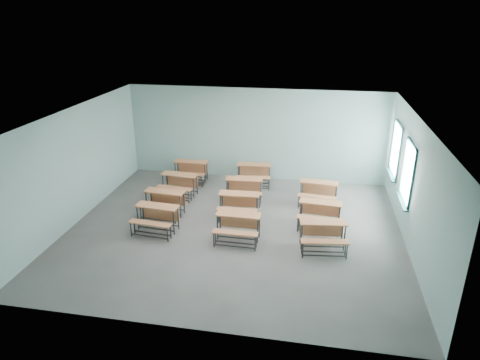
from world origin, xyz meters
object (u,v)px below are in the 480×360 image
object	(u,v)px
desk_unit_r0c1	(238,224)
desk_unit_r0c2	(323,232)
desk_unit_r2c0	(179,182)
desk_unit_r2c1	(244,187)
desk_unit_r0c0	(156,215)
desk_unit_r1c0	(164,200)
desk_unit_r3c1	(254,172)
desk_unit_r1c1	(239,202)
desk_unit_r2c2	(318,190)
desk_unit_r3c0	(190,168)
desk_unit_r1c2	(320,211)

from	to	relation	value
desk_unit_r0c1	desk_unit_r0c2	distance (m)	2.18
desk_unit_r0c1	desk_unit_r2c0	size ratio (longest dim) A/B	0.95
desk_unit_r2c1	desk_unit_r0c0	bearing A→B (deg)	-134.48
desk_unit_r1c0	desk_unit_r3c1	size ratio (longest dim) A/B	1.01
desk_unit_r0c0	desk_unit_r0c1	size ratio (longest dim) A/B	1.05
desk_unit_r2c1	desk_unit_r3c1	xyz separation A→B (m)	(0.11, 1.37, 0.00)
desk_unit_r0c1	desk_unit_r1c1	xyz separation A→B (m)	(-0.21, 1.30, 0.00)
desk_unit_r1c1	desk_unit_r2c2	distance (m)	2.60
desk_unit_r0c0	desk_unit_r1c0	xyz separation A→B (m)	(-0.13, 0.98, 0.00)
desk_unit_r3c0	desk_unit_r2c0	bearing A→B (deg)	-92.26
desk_unit_r0c1	desk_unit_r2c2	world-z (taller)	same
desk_unit_r1c1	desk_unit_r2c0	bearing A→B (deg)	148.77
desk_unit_r1c2	desk_unit_r2c1	world-z (taller)	same
desk_unit_r0c0	desk_unit_r0c1	distance (m)	2.27
desk_unit_r0c2	desk_unit_r2c0	size ratio (longest dim) A/B	1.01
desk_unit_r2c2	desk_unit_r3c1	distance (m)	2.51
desk_unit_r3c0	desk_unit_r0c1	bearing A→B (deg)	-58.76
desk_unit_r0c0	desk_unit_r1c1	xyz separation A→B (m)	(2.05, 1.20, 0.00)
desk_unit_r3c0	desk_unit_r3c1	world-z (taller)	same
desk_unit_r1c1	desk_unit_r3c0	bearing A→B (deg)	128.80
desk_unit_r0c2	desk_unit_r2c1	distance (m)	3.51
desk_unit_r1c2	desk_unit_r0c0	bearing A→B (deg)	-161.03
desk_unit_r1c1	desk_unit_r2c0	distance (m)	2.49
desk_unit_r1c0	desk_unit_r3c0	xyz separation A→B (m)	(0.02, 2.67, 0.00)
desk_unit_r0c1	desk_unit_r2c1	size ratio (longest dim) A/B	0.96
desk_unit_r0c2	desk_unit_r2c0	xyz separation A→B (m)	(-4.58, 2.54, 0.00)
desk_unit_r1c2	desk_unit_r1c0	bearing A→B (deg)	-173.69
desk_unit_r0c1	desk_unit_r3c1	distance (m)	3.84
desk_unit_r1c1	desk_unit_r3c1	world-z (taller)	same
desk_unit_r0c0	desk_unit_r2c0	xyz separation A→B (m)	(-0.14, 2.39, 0.00)
desk_unit_r0c1	desk_unit_r1c2	size ratio (longest dim) A/B	0.95
desk_unit_r0c1	desk_unit_r1c1	world-z (taller)	same
desk_unit_r0c0	desk_unit_r2c1	distance (m)	3.11
desk_unit_r0c2	desk_unit_r1c1	world-z (taller)	same
desk_unit_r0c0	desk_unit_r3c0	bearing A→B (deg)	97.33
desk_unit_r0c1	desk_unit_r2c0	bearing A→B (deg)	134.50
desk_unit_r1c2	desk_unit_r3c0	world-z (taller)	same
desk_unit_r1c2	desk_unit_r2c2	world-z (taller)	same
desk_unit_r0c0	desk_unit_r1c1	world-z (taller)	same
desk_unit_r1c0	desk_unit_r3c1	bearing A→B (deg)	55.55
desk_unit_r1c1	desk_unit_r3c1	xyz separation A→B (m)	(0.06, 2.54, 0.00)
desk_unit_r0c2	desk_unit_r2c0	distance (m)	5.24
desk_unit_r0c2	desk_unit_r1c1	distance (m)	2.75
desk_unit_r0c2	desk_unit_r2c1	size ratio (longest dim) A/B	1.03
desk_unit_r1c2	desk_unit_r3c1	distance (m)	3.51
desk_unit_r0c2	desk_unit_r2c2	bearing A→B (deg)	85.84
desk_unit_r2c0	desk_unit_r2c2	xyz separation A→B (m)	(4.44, 0.12, 0.00)
desk_unit_r1c1	desk_unit_r0c2	bearing A→B (deg)	-32.19
desk_unit_r0c1	desk_unit_r0c2	xyz separation A→B (m)	(2.18, -0.05, 0.00)
desk_unit_r0c0	desk_unit_r0c2	size ratio (longest dim) A/B	0.99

